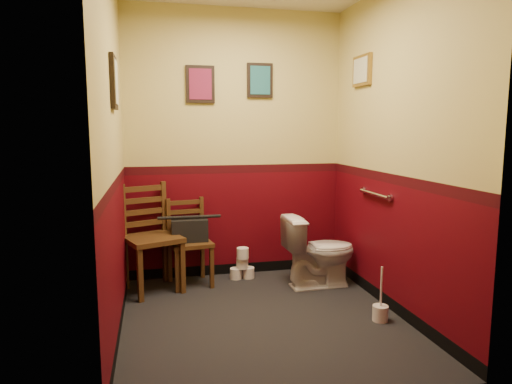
% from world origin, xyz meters
% --- Properties ---
extents(floor, '(2.20, 2.40, 0.00)m').
position_xyz_m(floor, '(0.00, 0.00, 0.00)').
color(floor, black).
rests_on(floor, ground).
extents(wall_back, '(2.20, 0.00, 2.70)m').
position_xyz_m(wall_back, '(0.00, 1.20, 1.35)').
color(wall_back, '#4A040C').
rests_on(wall_back, ground).
extents(wall_front, '(2.20, 0.00, 2.70)m').
position_xyz_m(wall_front, '(0.00, -1.20, 1.35)').
color(wall_front, '#4A040C').
rests_on(wall_front, ground).
extents(wall_left, '(0.00, 2.40, 2.70)m').
position_xyz_m(wall_left, '(-1.10, 0.00, 1.35)').
color(wall_left, '#4A040C').
rests_on(wall_left, ground).
extents(wall_right, '(0.00, 2.40, 2.70)m').
position_xyz_m(wall_right, '(1.10, 0.00, 1.35)').
color(wall_right, '#4A040C').
rests_on(wall_right, ground).
extents(grab_bar, '(0.05, 0.56, 0.06)m').
position_xyz_m(grab_bar, '(1.07, 0.25, 0.95)').
color(grab_bar, silver).
rests_on(grab_bar, wall_right).
extents(framed_print_back_a, '(0.28, 0.04, 0.36)m').
position_xyz_m(framed_print_back_a, '(-0.35, 1.18, 1.95)').
color(framed_print_back_a, black).
rests_on(framed_print_back_a, wall_back).
extents(framed_print_back_b, '(0.26, 0.04, 0.34)m').
position_xyz_m(framed_print_back_b, '(0.25, 1.18, 2.00)').
color(framed_print_back_b, black).
rests_on(framed_print_back_b, wall_back).
extents(framed_print_left, '(0.04, 0.30, 0.38)m').
position_xyz_m(framed_print_left, '(-1.08, 0.10, 1.85)').
color(framed_print_left, black).
rests_on(framed_print_left, wall_left).
extents(framed_print_right, '(0.04, 0.34, 0.28)m').
position_xyz_m(framed_print_right, '(1.08, 0.60, 2.05)').
color(framed_print_right, olive).
rests_on(framed_print_right, wall_right).
extents(toilet, '(0.71, 0.41, 0.68)m').
position_xyz_m(toilet, '(0.72, 0.65, 0.34)').
color(toilet, white).
rests_on(toilet, floor).
extents(toilet_brush, '(0.12, 0.12, 0.44)m').
position_xyz_m(toilet_brush, '(0.91, -0.23, 0.07)').
color(toilet_brush, silver).
rests_on(toilet_brush, floor).
extents(chair_left, '(0.61, 0.61, 1.01)m').
position_xyz_m(chair_left, '(-0.87, 0.90, 0.51)').
color(chair_left, '#412913').
rests_on(chair_left, floor).
extents(chair_right, '(0.45, 0.45, 0.84)m').
position_xyz_m(chair_right, '(-0.51, 0.99, 0.42)').
color(chair_right, '#412913').
rests_on(chair_right, floor).
extents(handbag, '(0.35, 0.17, 0.25)m').
position_xyz_m(handbag, '(-0.50, 0.95, 0.55)').
color(handbag, black).
rests_on(handbag, chair_right).
extents(tp_stack, '(0.25, 0.15, 0.33)m').
position_xyz_m(tp_stack, '(0.03, 1.02, 0.14)').
color(tp_stack, silver).
rests_on(tp_stack, floor).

